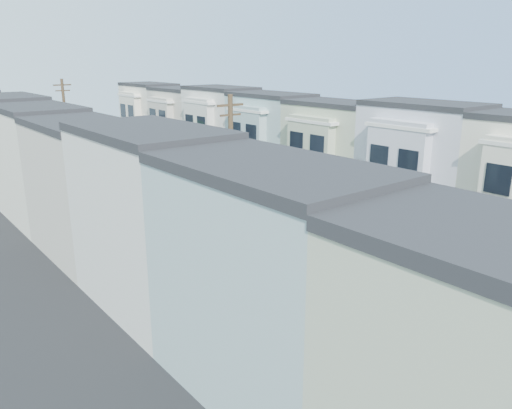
# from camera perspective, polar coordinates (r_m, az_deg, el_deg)

# --- Properties ---
(ground) EXTENTS (160.00, 160.00, 0.00)m
(ground) POSITION_cam_1_polar(r_m,az_deg,el_deg) (31.22, 8.98, -6.28)
(ground) COLOR black
(ground) RESTS_ON ground
(road_slab) EXTENTS (12.00, 70.00, 0.02)m
(road_slab) POSITION_cam_1_polar(r_m,az_deg,el_deg) (42.12, -6.18, -0.15)
(road_slab) COLOR black
(road_slab) RESTS_ON ground
(curb_left) EXTENTS (0.30, 70.00, 0.15)m
(curb_left) POSITION_cam_1_polar(r_m,az_deg,el_deg) (39.35, -13.61, -1.62)
(curb_left) COLOR gray
(curb_left) RESTS_ON ground
(curb_right) EXTENTS (0.30, 70.00, 0.15)m
(curb_right) POSITION_cam_1_polar(r_m,az_deg,el_deg) (45.50, 0.24, 1.28)
(curb_right) COLOR gray
(curb_right) RESTS_ON ground
(sidewalk_left) EXTENTS (2.60, 70.00, 0.15)m
(sidewalk_left) POSITION_cam_1_polar(r_m,az_deg,el_deg) (38.86, -15.33, -1.98)
(sidewalk_left) COLOR gray
(sidewalk_left) RESTS_ON ground
(sidewalk_right) EXTENTS (2.60, 70.00, 0.15)m
(sidewalk_right) POSITION_cam_1_polar(r_m,az_deg,el_deg) (46.30, 1.49, 1.54)
(sidewalk_right) COLOR gray
(sidewalk_right) RESTS_ON ground
(centerline) EXTENTS (0.12, 70.00, 0.01)m
(centerline) POSITION_cam_1_polar(r_m,az_deg,el_deg) (42.13, -6.18, -0.16)
(centerline) COLOR gold
(centerline) RESTS_ON ground
(townhouse_row_left) EXTENTS (5.00, 70.00, 8.50)m
(townhouse_row_left) POSITION_cam_1_polar(r_m,az_deg,el_deg) (37.66, -20.61, -3.17)
(townhouse_row_left) COLOR #B7C1A0
(townhouse_row_left) RESTS_ON ground
(townhouse_row_right) EXTENTS (5.00, 70.00, 8.50)m
(townhouse_row_right) POSITION_cam_1_polar(r_m,az_deg,el_deg) (48.78, 4.91, 2.17)
(townhouse_row_right) COLOR #B7C1A0
(townhouse_row_right) RESTS_ON ground
(tree_a) EXTENTS (4.70, 4.70, 7.51)m
(tree_a) POSITION_cam_1_polar(r_m,az_deg,el_deg) (17.96, 25.87, -7.52)
(tree_a) COLOR black
(tree_a) RESTS_ON ground
(tree_b) EXTENTS (4.70, 4.70, 7.26)m
(tree_b) POSITION_cam_1_polar(r_m,az_deg,el_deg) (23.49, 4.02, -1.07)
(tree_b) COLOR black
(tree_b) RESTS_ON ground
(tree_c) EXTENTS (4.59, 4.59, 6.91)m
(tree_c) POSITION_cam_1_polar(r_m,az_deg,el_deg) (29.79, -6.58, 2.03)
(tree_c) COLOR black
(tree_c) RESTS_ON ground
(tree_d) EXTENTS (4.70, 4.70, 7.30)m
(tree_d) POSITION_cam_1_polar(r_m,az_deg,el_deg) (41.87, -16.85, 6.06)
(tree_d) COLOR black
(tree_d) RESTS_ON ground
(tree_e) EXTENTS (4.70, 4.70, 7.38)m
(tree_e) POSITION_cam_1_polar(r_m,az_deg,el_deg) (53.61, -22.03, 7.79)
(tree_e) COLOR black
(tree_e) RESTS_ON ground
(tree_far_r) EXTENTS (2.87, 2.87, 5.24)m
(tree_far_r) POSITION_cam_1_polar(r_m,az_deg,el_deg) (56.33, -7.99, 7.88)
(tree_far_r) COLOR black
(tree_far_r) RESTS_ON ground
(utility_pole_near) EXTENTS (1.60, 0.26, 10.00)m
(utility_pole_near) POSITION_cam_1_polar(r_m,az_deg,el_deg) (26.96, -2.81, 1.82)
(utility_pole_near) COLOR #42301E
(utility_pole_near) RESTS_ON ground
(utility_pole_far) EXTENTS (1.60, 0.26, 10.00)m
(utility_pole_far) POSITION_cam_1_polar(r_m,az_deg,el_deg) (50.04, -20.75, 7.55)
(utility_pole_far) COLOR #42301E
(utility_pole_far) RESTS_ON ground
(fedex_truck) EXTENTS (2.18, 5.66, 2.71)m
(fedex_truck) POSITION_cam_1_polar(r_m,az_deg,el_deg) (34.70, 5.75, -1.16)
(fedex_truck) COLOR white
(fedex_truck) RESTS_ON ground
(lead_sedan) EXTENTS (2.02, 4.21, 1.31)m
(lead_sedan) POSITION_cam_1_polar(r_m,az_deg,el_deg) (43.95, -4.77, 1.47)
(lead_sedan) COLOR black
(lead_sedan) RESTS_ON ground
(parked_left_b) EXTENTS (3.06, 5.72, 1.53)m
(parked_left_b) POSITION_cam_1_polar(r_m,az_deg,el_deg) (23.13, 14.91, -13.06)
(parked_left_b) COLOR #060F32
(parked_left_b) RESTS_ON ground
(parked_left_c) EXTENTS (1.92, 4.50, 1.43)m
(parked_left_c) POSITION_cam_1_polar(r_m,az_deg,el_deg) (28.68, 0.41, -6.62)
(parked_left_c) COLOR #9EA5B1
(parked_left_c) RESTS_ON ground
(parked_left_d) EXTENTS (2.03, 4.71, 1.50)m
(parked_left_d) POSITION_cam_1_polar(r_m,az_deg,el_deg) (35.59, -8.69, -2.11)
(parked_left_d) COLOR #2E0203
(parked_left_d) RESTS_ON ground
(parked_right_a) EXTENTS (2.78, 5.22, 1.40)m
(parked_right_a) POSITION_cam_1_polar(r_m,az_deg,el_deg) (30.89, 26.26, -6.71)
(parked_right_a) COLOR #303133
(parked_right_a) RESTS_ON ground
(parked_right_b) EXTENTS (1.56, 4.37, 1.45)m
(parked_right_b) POSITION_cam_1_polar(r_m,az_deg,el_deg) (32.83, 19.11, -4.50)
(parked_right_b) COLOR silver
(parked_right_b) RESTS_ON ground
(parked_right_c) EXTENTS (1.95, 4.67, 1.49)m
(parked_right_c) POSITION_cam_1_polar(r_m,az_deg,el_deg) (48.28, -4.29, 2.94)
(parked_right_c) COLOR black
(parked_right_c) RESTS_ON ground
(parked_right_d) EXTENTS (2.46, 5.16, 1.51)m
(parked_right_d) POSITION_cam_1_polar(r_m,az_deg,el_deg) (54.14, -8.56, 4.28)
(parked_right_d) COLOR #061335
(parked_right_d) RESTS_ON ground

